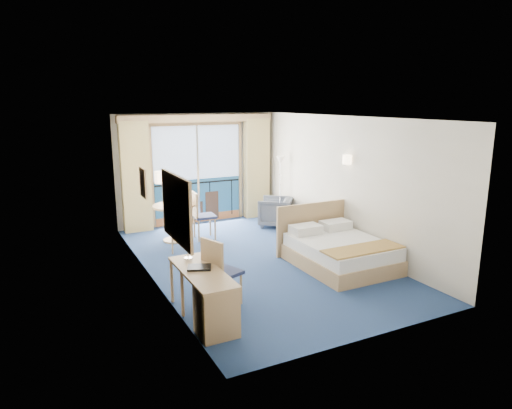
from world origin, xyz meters
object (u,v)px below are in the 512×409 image
at_px(desk_chair, 219,268).
at_px(table_chair_a, 200,213).
at_px(armchair, 276,212).
at_px(desk, 213,303).
at_px(nightstand, 326,232).
at_px(floor_lamp, 280,173).
at_px(round_table, 174,214).
at_px(table_chair_b, 179,227).
at_px(bed, 338,251).

distance_m(desk_chair, table_chair_a, 3.45).
bearing_deg(armchair, table_chair_a, -45.62).
relative_size(armchair, desk, 0.51).
xyz_separation_m(nightstand, floor_lamp, (0.02, 2.00, 0.98)).
xyz_separation_m(round_table, table_chair_a, (0.56, -0.14, -0.01)).
xyz_separation_m(floor_lamp, table_chair_b, (-2.89, -0.94, -0.77)).
relative_size(bed, desk, 1.27).
xyz_separation_m(floor_lamp, table_chair_a, (-2.24, -0.41, -0.67)).
xyz_separation_m(table_chair_a, table_chair_b, (-0.64, -0.53, -0.10)).
bearing_deg(table_chair_b, desk, -83.58).
bearing_deg(desk_chair, nightstand, -81.19).
height_order(nightstand, table_chair_a, table_chair_a).
bearing_deg(table_chair_b, nightstand, -3.63).
bearing_deg(desk, nightstand, 34.46).
distance_m(table_chair_a, table_chair_b, 0.84).
bearing_deg(floor_lamp, desk_chair, -130.20).
height_order(floor_lamp, desk, floor_lamp).
relative_size(nightstand, armchair, 0.74).
relative_size(table_chair_a, table_chair_b, 1.21).
bearing_deg(table_chair_b, armchair, 32.24).
bearing_deg(table_chair_b, bed, -26.27).
bearing_deg(floor_lamp, bed, -99.71).
bearing_deg(desk, armchair, 52.05).
relative_size(floor_lamp, table_chair_a, 1.57).
relative_size(nightstand, table_chair_a, 0.54).
distance_m(desk_chair, table_chair_b, 2.81).
xyz_separation_m(desk_chair, round_table, (0.36, 3.46, 0.01)).
height_order(armchair, table_chair_b, table_chair_b).
height_order(floor_lamp, desk_chair, floor_lamp).
distance_m(nightstand, desk_chair, 3.60).
bearing_deg(bed, armchair, 84.18).
relative_size(desk_chair, round_table, 1.18).
bearing_deg(round_table, armchair, 1.60).
height_order(desk, round_table, round_table).
height_order(bed, desk, bed).
height_order(floor_lamp, round_table, floor_lamp).
distance_m(floor_lamp, table_chair_a, 2.38).
height_order(round_table, table_chair_b, table_chair_b).
bearing_deg(floor_lamp, table_chair_a, -169.61).
xyz_separation_m(desk, round_table, (0.71, 4.12, 0.22)).
height_order(desk_chair, round_table, desk_chair).
height_order(desk, table_chair_b, table_chair_b).
height_order(floor_lamp, table_chair_a, floor_lamp).
bearing_deg(round_table, table_chair_a, -13.75).
height_order(nightstand, round_table, round_table).
relative_size(bed, table_chair_b, 2.18).
xyz_separation_m(bed, desk_chair, (-2.62, -0.61, 0.31)).
distance_m(bed, table_chair_b, 3.22).
relative_size(floor_lamp, round_table, 1.88).
xyz_separation_m(nightstand, table_chair_b, (-2.87, 1.06, 0.21)).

